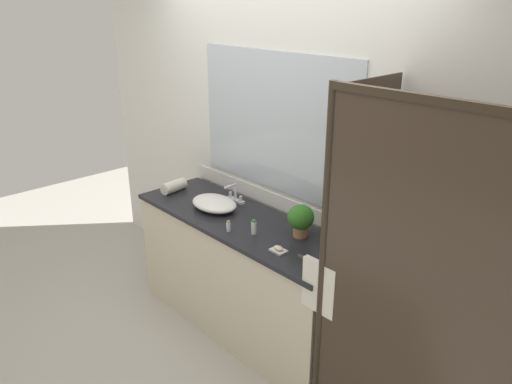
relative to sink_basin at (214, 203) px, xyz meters
name	(u,v)px	position (x,y,z in m)	size (l,w,h in m)	color
ground_plane	(243,326)	(0.28, 0.02, -0.94)	(8.00, 8.00, 0.00)	#B7B2A8
wall_back_with_mirror	(277,154)	(0.28, 0.37, 0.36)	(4.40, 0.06, 2.60)	silver
vanity_cabinet	(243,274)	(0.28, 0.03, -0.49)	(1.80, 0.58, 0.90)	beige
shower_enclosure	(385,289)	(1.55, -0.17, 0.08)	(1.20, 0.59, 2.00)	#2D2319
sink_basin	(214,203)	(0.00, 0.00, 0.00)	(0.38, 0.28, 0.08)	white
faucet	(235,196)	(0.00, 0.20, 0.00)	(0.17, 0.12, 0.15)	silver
potted_plant	(301,219)	(0.73, 0.13, 0.08)	(0.17, 0.17, 0.22)	#B77A51
soap_dish	(278,249)	(0.78, -0.12, -0.03)	(0.10, 0.07, 0.04)	silver
amenity_bottle_body_wash	(228,226)	(0.36, -0.17, -0.01)	(0.03, 0.03, 0.08)	silver
amenity_bottle_lotion	(254,227)	(0.50, -0.07, 0.01)	(0.03, 0.03, 0.10)	white
rolled_towel_near_edge	(174,186)	(-0.48, -0.02, 0.00)	(0.09, 0.09, 0.21)	silver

